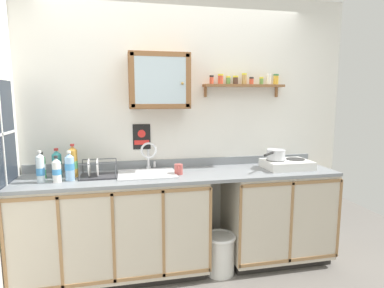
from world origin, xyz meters
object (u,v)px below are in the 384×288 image
bottle_water_blue_0 (70,167)px  wall_cabinet (159,81)px  bottle_water_clear_1 (40,168)px  mug (179,169)px  hot_plate_stove (287,164)px  trash_bin (220,253)px  bottle_detergent_teal_4 (57,164)px  bottle_opaque_white_3 (57,170)px  warning_sign (142,137)px  bottle_soda_green_2 (42,166)px  saucepan (276,154)px  dish_rack (97,173)px  sink (147,178)px  bottle_juice_amber_5 (73,162)px

bottle_water_blue_0 → wall_cabinet: (0.78, 0.21, 0.72)m
bottle_water_clear_1 → mug: size_ratio=2.31×
hot_plate_stove → trash_bin: 1.07m
bottle_water_blue_0 → bottle_detergent_teal_4: 0.19m
bottle_opaque_white_3 → warning_sign: bearing=27.6°
bottle_water_blue_0 → wall_cabinet: bearing=15.1°
bottle_water_clear_1 → trash_bin: bottle_water_clear_1 is taller
bottle_soda_green_2 → trash_bin: bearing=-7.8°
saucepan → bottle_detergent_teal_4: bearing=177.6°
bottle_detergent_teal_4 → warning_sign: bearing=14.5°
saucepan → warning_sign: size_ratio=1.23×
bottle_soda_green_2 → warning_sign: 0.91m
bottle_water_blue_0 → bottle_water_clear_1: 0.22m
hot_plate_stove → bottle_water_blue_0: bottle_water_blue_0 is taller
bottle_water_clear_1 → dish_rack: (0.44, 0.09, -0.08)m
bottle_detergent_teal_4 → wall_cabinet: size_ratio=0.46×
bottle_water_blue_0 → bottle_water_clear_1: (-0.22, -0.02, -0.00)m
hot_plate_stove → bottle_soda_green_2: bottle_soda_green_2 is taller
sink → bottle_juice_amber_5: size_ratio=1.77×
bottle_water_clear_1 → bottle_soda_green_2: bearing=98.5°
dish_rack → trash_bin: dish_rack is taller
bottle_water_blue_0 → bottle_juice_amber_5: (0.01, 0.12, 0.01)m
bottle_soda_green_2 → mug: bearing=-5.1°
bottle_opaque_white_3 → trash_bin: (1.39, -0.06, -0.84)m
trash_bin → bottle_water_clear_1: bearing=177.2°
bottle_opaque_white_3 → dish_rack: size_ratio=0.69×
bottle_opaque_white_3 → mug: (1.02, 0.05, -0.05)m
sink → saucepan: 1.26m
mug → saucepan: bearing=2.8°
mug → wall_cabinet: 0.83m
dish_rack → wall_cabinet: wall_cabinet is taller
bottle_water_clear_1 → bottle_soda_green_2: (-0.02, 0.14, -0.01)m
bottle_detergent_teal_4 → warning_sign: (0.75, 0.19, 0.20)m
sink → mug: sink is taller
bottle_opaque_white_3 → bottle_juice_amber_5: 0.19m
saucepan → trash_bin: size_ratio=0.81×
saucepan → bottle_water_blue_0: (-1.90, -0.06, -0.02)m
bottle_detergent_teal_4 → trash_bin: bearing=-9.5°
bottle_soda_green_2 → bottle_opaque_white_3: size_ratio=1.04×
bottle_juice_amber_5 → dish_rack: bottle_juice_amber_5 is taller
bottle_opaque_white_3 → bottle_soda_green_2: bearing=133.7°
bottle_opaque_white_3 → sink: bearing=9.4°
bottle_juice_amber_5 → wall_cabinet: 1.05m
bottle_juice_amber_5 → bottle_water_blue_0: bearing=-95.3°
hot_plate_stove → trash_bin: (-0.72, -0.13, -0.79)m
sink → trash_bin: size_ratio=1.38×
sink → bottle_water_blue_0: size_ratio=2.05×
saucepan → dish_rack: 1.69m
dish_rack → wall_cabinet: 1.00m
sink → trash_bin: sink is taller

